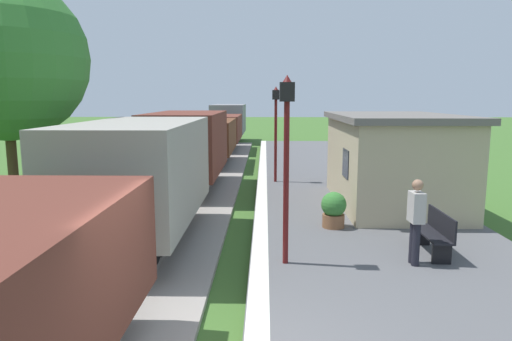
{
  "coord_description": "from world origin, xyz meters",
  "views": [
    {
      "loc": [
        0.5,
        -5.16,
        3.52
      ],
      "look_at": [
        0.26,
        7.19,
        1.57
      ],
      "focal_mm": 32.35,
      "sensor_mm": 36.0,
      "label": 1
    }
  ],
  "objects_px": {
    "bench_near_hut": "(435,232)",
    "potted_planter": "(334,209)",
    "station_hut": "(392,159)",
    "lamp_post_near": "(287,136)",
    "lamp_post_far": "(276,117)",
    "freight_train": "(200,142)",
    "person_waiting": "(416,218)",
    "tree_trackside_far": "(4,59)",
    "bench_down_platform": "(355,169)"
  },
  "relations": [
    {
      "from": "freight_train",
      "to": "station_hut",
      "type": "xyz_separation_m",
      "value": [
        6.8,
        -6.46,
        0.1
      ]
    },
    {
      "from": "station_hut",
      "to": "bench_near_hut",
      "type": "relative_size",
      "value": 3.87
    },
    {
      "from": "station_hut",
      "to": "potted_planter",
      "type": "bearing_deg",
      "value": -129.22
    },
    {
      "from": "freight_train",
      "to": "tree_trackside_far",
      "type": "bearing_deg",
      "value": -119.82
    },
    {
      "from": "potted_planter",
      "to": "tree_trackside_far",
      "type": "bearing_deg",
      "value": 170.49
    },
    {
      "from": "freight_train",
      "to": "potted_planter",
      "type": "height_order",
      "value": "freight_train"
    },
    {
      "from": "bench_down_platform",
      "to": "lamp_post_far",
      "type": "bearing_deg",
      "value": -174.46
    },
    {
      "from": "person_waiting",
      "to": "tree_trackside_far",
      "type": "relative_size",
      "value": 0.25
    },
    {
      "from": "station_hut",
      "to": "lamp_post_far",
      "type": "distance_m",
      "value": 5.3
    },
    {
      "from": "person_waiting",
      "to": "lamp_post_far",
      "type": "height_order",
      "value": "lamp_post_far"
    },
    {
      "from": "potted_planter",
      "to": "lamp_post_far",
      "type": "height_order",
      "value": "lamp_post_far"
    },
    {
      "from": "bench_down_platform",
      "to": "potted_planter",
      "type": "xyz_separation_m",
      "value": [
        -1.84,
        -6.77,
        0.0
      ]
    },
    {
      "from": "lamp_post_far",
      "to": "freight_train",
      "type": "bearing_deg",
      "value": 141.58
    },
    {
      "from": "bench_near_hut",
      "to": "lamp_post_far",
      "type": "relative_size",
      "value": 0.41
    },
    {
      "from": "bench_down_platform",
      "to": "person_waiting",
      "type": "bearing_deg",
      "value": -93.8
    },
    {
      "from": "bench_down_platform",
      "to": "lamp_post_far",
      "type": "height_order",
      "value": "lamp_post_far"
    },
    {
      "from": "person_waiting",
      "to": "lamp_post_near",
      "type": "xyz_separation_m",
      "value": [
        -2.55,
        0.01,
        1.62
      ]
    },
    {
      "from": "station_hut",
      "to": "lamp_post_far",
      "type": "height_order",
      "value": "lamp_post_far"
    },
    {
      "from": "bench_near_hut",
      "to": "lamp_post_near",
      "type": "distance_m",
      "value": 3.84
    },
    {
      "from": "station_hut",
      "to": "tree_trackside_far",
      "type": "bearing_deg",
      "value": -174.24
    },
    {
      "from": "person_waiting",
      "to": "lamp_post_near",
      "type": "relative_size",
      "value": 0.46
    },
    {
      "from": "bench_near_hut",
      "to": "lamp_post_near",
      "type": "height_order",
      "value": "lamp_post_near"
    },
    {
      "from": "bench_near_hut",
      "to": "potted_planter",
      "type": "xyz_separation_m",
      "value": [
        -1.84,
        2.01,
        0.0
      ]
    },
    {
      "from": "station_hut",
      "to": "lamp_post_near",
      "type": "xyz_separation_m",
      "value": [
        -3.48,
        -5.23,
        1.15
      ]
    },
    {
      "from": "freight_train",
      "to": "person_waiting",
      "type": "relative_size",
      "value": 22.92
    },
    {
      "from": "bench_near_hut",
      "to": "potted_planter",
      "type": "distance_m",
      "value": 2.72
    },
    {
      "from": "lamp_post_far",
      "to": "tree_trackside_far",
      "type": "height_order",
      "value": "tree_trackside_far"
    },
    {
      "from": "station_hut",
      "to": "lamp_post_near",
      "type": "distance_m",
      "value": 6.39
    },
    {
      "from": "station_hut",
      "to": "bench_down_platform",
      "type": "xyz_separation_m",
      "value": [
        -0.31,
        4.14,
        -0.93
      ]
    },
    {
      "from": "bench_down_platform",
      "to": "freight_train",
      "type": "bearing_deg",
      "value": 160.3
    },
    {
      "from": "lamp_post_near",
      "to": "tree_trackside_far",
      "type": "distance_m",
      "value": 8.87
    },
    {
      "from": "freight_train",
      "to": "bench_near_hut",
      "type": "distance_m",
      "value": 12.88
    },
    {
      "from": "freight_train",
      "to": "tree_trackside_far",
      "type": "relative_size",
      "value": 5.7
    },
    {
      "from": "lamp_post_near",
      "to": "person_waiting",
      "type": "bearing_deg",
      "value": -0.33
    },
    {
      "from": "lamp_post_near",
      "to": "station_hut",
      "type": "bearing_deg",
      "value": 56.34
    },
    {
      "from": "lamp_post_far",
      "to": "person_waiting",
      "type": "bearing_deg",
      "value": -74.32
    },
    {
      "from": "lamp_post_far",
      "to": "bench_down_platform",
      "type": "bearing_deg",
      "value": 5.54
    },
    {
      "from": "bench_down_platform",
      "to": "potted_planter",
      "type": "distance_m",
      "value": 7.01
    },
    {
      "from": "freight_train",
      "to": "person_waiting",
      "type": "xyz_separation_m",
      "value": [
        5.86,
        -11.71,
        -0.37
      ]
    },
    {
      "from": "lamp_post_near",
      "to": "tree_trackside_far",
      "type": "height_order",
      "value": "tree_trackside_far"
    },
    {
      "from": "freight_train",
      "to": "station_hut",
      "type": "relative_size",
      "value": 6.76
    },
    {
      "from": "station_hut",
      "to": "bench_near_hut",
      "type": "distance_m",
      "value": 4.74
    },
    {
      "from": "person_waiting",
      "to": "tree_trackside_far",
      "type": "xyz_separation_m",
      "value": [
        -10.21,
        4.12,
        3.4
      ]
    },
    {
      "from": "station_hut",
      "to": "person_waiting",
      "type": "xyz_separation_m",
      "value": [
        -0.94,
        -5.25,
        -0.47
      ]
    },
    {
      "from": "tree_trackside_far",
      "to": "lamp_post_far",
      "type": "bearing_deg",
      "value": 32.89
    },
    {
      "from": "bench_down_platform",
      "to": "person_waiting",
      "type": "distance_m",
      "value": 9.42
    },
    {
      "from": "lamp_post_far",
      "to": "tree_trackside_far",
      "type": "relative_size",
      "value": 0.54
    },
    {
      "from": "station_hut",
      "to": "freight_train",
      "type": "bearing_deg",
      "value": 136.47
    },
    {
      "from": "potted_planter",
      "to": "lamp_post_far",
      "type": "bearing_deg",
      "value": 101.68
    },
    {
      "from": "person_waiting",
      "to": "potted_planter",
      "type": "xyz_separation_m",
      "value": [
        -1.21,
        2.61,
        -0.46
      ]
    }
  ]
}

